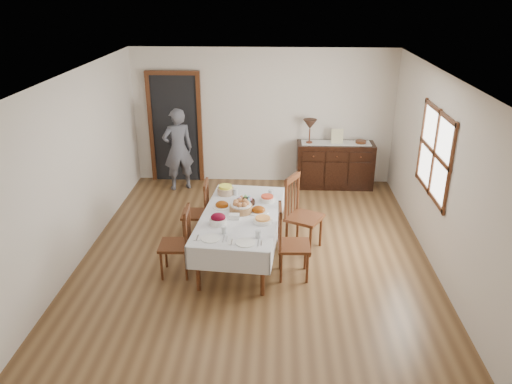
{
  "coord_description": "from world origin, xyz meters",
  "views": [
    {
      "loc": [
        0.3,
        -6.4,
        3.69
      ],
      "look_at": [
        0.0,
        0.1,
        0.95
      ],
      "focal_mm": 35.0,
      "sensor_mm": 36.0,
      "label": 1
    }
  ],
  "objects_px": {
    "chair_right_far": "(301,213)",
    "sideboard": "(335,165)",
    "chair_left_near": "(178,241)",
    "table_lamp": "(310,125)",
    "person": "(178,147)",
    "chair_left_far": "(198,211)",
    "dining_table": "(241,219)",
    "chair_right_near": "(290,242)"
  },
  "relations": [
    {
      "from": "chair_right_far",
      "to": "sideboard",
      "type": "xyz_separation_m",
      "value": [
        0.75,
        2.48,
        -0.13
      ]
    },
    {
      "from": "dining_table",
      "to": "sideboard",
      "type": "bearing_deg",
      "value": 65.51
    },
    {
      "from": "chair_left_far",
      "to": "person",
      "type": "distance_m",
      "value": 2.19
    },
    {
      "from": "chair_right_far",
      "to": "person",
      "type": "height_order",
      "value": "person"
    },
    {
      "from": "table_lamp",
      "to": "sideboard",
      "type": "bearing_deg",
      "value": 1.2
    },
    {
      "from": "chair_left_far",
      "to": "chair_right_far",
      "type": "xyz_separation_m",
      "value": [
        1.55,
        -0.18,
        0.09
      ]
    },
    {
      "from": "chair_left_near",
      "to": "person",
      "type": "bearing_deg",
      "value": -171.34
    },
    {
      "from": "dining_table",
      "to": "table_lamp",
      "type": "xyz_separation_m",
      "value": [
        1.09,
        2.83,
        0.6
      ]
    },
    {
      "from": "chair_left_far",
      "to": "sideboard",
      "type": "bearing_deg",
      "value": 133.48
    },
    {
      "from": "chair_right_far",
      "to": "table_lamp",
      "type": "height_order",
      "value": "table_lamp"
    },
    {
      "from": "table_lamp",
      "to": "person",
      "type": "bearing_deg",
      "value": -174.69
    },
    {
      "from": "chair_left_near",
      "to": "chair_left_far",
      "type": "xyz_separation_m",
      "value": [
        0.12,
        1.0,
        -0.01
      ]
    },
    {
      "from": "chair_left_near",
      "to": "sideboard",
      "type": "height_order",
      "value": "chair_left_near"
    },
    {
      "from": "chair_right_far",
      "to": "person",
      "type": "distance_m",
      "value": 3.17
    },
    {
      "from": "chair_left_near",
      "to": "table_lamp",
      "type": "height_order",
      "value": "table_lamp"
    },
    {
      "from": "chair_left_far",
      "to": "table_lamp",
      "type": "bearing_deg",
      "value": 140.48
    },
    {
      "from": "dining_table",
      "to": "chair_right_far",
      "type": "height_order",
      "value": "chair_right_far"
    },
    {
      "from": "chair_right_far",
      "to": "sideboard",
      "type": "distance_m",
      "value": 2.59
    },
    {
      "from": "sideboard",
      "to": "dining_table",
      "type": "bearing_deg",
      "value": -119.49
    },
    {
      "from": "chair_right_near",
      "to": "sideboard",
      "type": "xyz_separation_m",
      "value": [
        0.92,
        3.27,
        -0.08
      ]
    },
    {
      "from": "chair_right_far",
      "to": "sideboard",
      "type": "height_order",
      "value": "chair_right_far"
    },
    {
      "from": "dining_table",
      "to": "chair_left_near",
      "type": "relative_size",
      "value": 2.21
    },
    {
      "from": "chair_left_far",
      "to": "table_lamp",
      "type": "distance_m",
      "value": 2.99
    },
    {
      "from": "dining_table",
      "to": "table_lamp",
      "type": "bearing_deg",
      "value": 73.84
    },
    {
      "from": "chair_left_near",
      "to": "chair_right_near",
      "type": "distance_m",
      "value": 1.49
    },
    {
      "from": "chair_right_near",
      "to": "table_lamp",
      "type": "height_order",
      "value": "table_lamp"
    },
    {
      "from": "chair_left_far",
      "to": "table_lamp",
      "type": "xyz_separation_m",
      "value": [
        1.78,
        2.28,
        0.74
      ]
    },
    {
      "from": "dining_table",
      "to": "chair_left_far",
      "type": "relative_size",
      "value": 2.25
    },
    {
      "from": "chair_left_near",
      "to": "chair_left_far",
      "type": "distance_m",
      "value": 1.0
    },
    {
      "from": "person",
      "to": "table_lamp",
      "type": "xyz_separation_m",
      "value": [
        2.47,
        0.23,
        0.39
      ]
    },
    {
      "from": "dining_table",
      "to": "chair_left_near",
      "type": "xyz_separation_m",
      "value": [
        -0.81,
        -0.45,
        -0.13
      ]
    },
    {
      "from": "sideboard",
      "to": "table_lamp",
      "type": "relative_size",
      "value": 3.17
    },
    {
      "from": "chair_left_near",
      "to": "person",
      "type": "height_order",
      "value": "person"
    },
    {
      "from": "chair_left_far",
      "to": "dining_table",
      "type": "bearing_deg",
      "value": 50.14
    },
    {
      "from": "dining_table",
      "to": "person",
      "type": "xyz_separation_m",
      "value": [
        -1.37,
        2.6,
        0.22
      ]
    },
    {
      "from": "table_lamp",
      "to": "dining_table",
      "type": "bearing_deg",
      "value": -111.16
    },
    {
      "from": "chair_right_near",
      "to": "chair_left_far",
      "type": "bearing_deg",
      "value": 52.69
    },
    {
      "from": "sideboard",
      "to": "chair_left_far",
      "type": "bearing_deg",
      "value": -135.04
    },
    {
      "from": "chair_right_near",
      "to": "person",
      "type": "relative_size",
      "value": 0.61
    },
    {
      "from": "chair_right_near",
      "to": "table_lamp",
      "type": "relative_size",
      "value": 2.23
    },
    {
      "from": "chair_left_near",
      "to": "table_lamp",
      "type": "bearing_deg",
      "value": 147.99
    },
    {
      "from": "dining_table",
      "to": "chair_left_near",
      "type": "bearing_deg",
      "value": -145.73
    }
  ]
}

